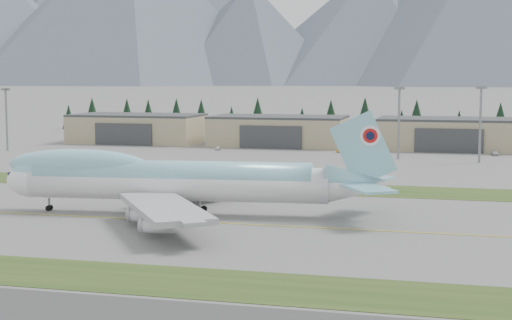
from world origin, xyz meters
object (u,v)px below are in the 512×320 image
(hangar_left, at_px, (138,128))
(service_vehicle_c, at_px, (495,155))
(hangar_right, at_px, (449,134))
(boeing_747_freighter, at_px, (173,180))
(service_vehicle_a, at_px, (218,150))
(hangar_center, at_px, (279,131))
(service_vehicle_b, at_px, (342,153))

(hangar_left, distance_m, service_vehicle_c, 130.79)
(hangar_right, distance_m, service_vehicle_c, 23.24)
(boeing_747_freighter, bearing_deg, service_vehicle_a, 97.50)
(hangar_right, bearing_deg, hangar_left, 180.00)
(hangar_left, relative_size, hangar_center, 1.00)
(hangar_right, relative_size, service_vehicle_b, 12.94)
(boeing_747_freighter, height_order, service_vehicle_a, boeing_747_freighter)
(boeing_747_freighter, height_order, hangar_right, boeing_747_freighter)
(hangar_left, relative_size, hangar_right, 1.00)
(service_vehicle_c, bearing_deg, hangar_left, 166.90)
(service_vehicle_c, bearing_deg, boeing_747_freighter, -121.72)
(service_vehicle_c, bearing_deg, hangar_center, 161.44)
(boeing_747_freighter, bearing_deg, service_vehicle_b, 77.86)
(hangar_left, xyz_separation_m, hangar_right, (115.00, 0.00, 0.00))
(hangar_center, bearing_deg, hangar_left, 180.00)
(boeing_747_freighter, bearing_deg, service_vehicle_c, 57.91)
(service_vehicle_a, distance_m, service_vehicle_b, 42.35)
(hangar_right, xyz_separation_m, service_vehicle_c, (14.53, -17.32, -5.39))
(service_vehicle_c, bearing_deg, hangar_right, 124.51)
(service_vehicle_b, bearing_deg, hangar_left, 88.80)
(boeing_747_freighter, xyz_separation_m, hangar_right, (47.57, 143.31, -0.95))
(hangar_left, distance_m, service_vehicle_a, 44.60)
(boeing_747_freighter, distance_m, service_vehicle_a, 125.10)
(hangar_left, xyz_separation_m, service_vehicle_a, (38.56, -21.76, -5.39))
(boeing_747_freighter, height_order, hangar_left, boeing_747_freighter)
(hangar_right, height_order, service_vehicle_b, hangar_right)
(boeing_747_freighter, xyz_separation_m, hangar_center, (-12.43, 143.31, -0.95))
(hangar_left, height_order, service_vehicle_b, hangar_left)
(boeing_747_freighter, distance_m, hangar_center, 143.86)
(service_vehicle_b, height_order, service_vehicle_c, service_vehicle_c)
(hangar_right, xyz_separation_m, service_vehicle_a, (-76.44, -21.76, -5.39))
(boeing_747_freighter, relative_size, service_vehicle_b, 19.70)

